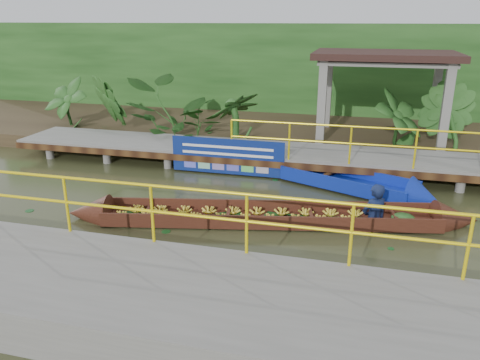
# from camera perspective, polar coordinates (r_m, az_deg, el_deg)

# --- Properties ---
(ground) EXTENTS (80.00, 80.00, 0.00)m
(ground) POSITION_cam_1_polar(r_m,az_deg,el_deg) (10.69, 0.51, -3.99)
(ground) COLOR #32361B
(ground) RESTS_ON ground
(land_strip) EXTENTS (30.00, 8.00, 0.45)m
(land_strip) POSITION_cam_1_polar(r_m,az_deg,el_deg) (17.65, 6.47, 6.01)
(land_strip) COLOR #35291A
(land_strip) RESTS_ON ground
(far_dock) EXTENTS (16.00, 2.06, 1.66)m
(far_dock) POSITION_cam_1_polar(r_m,az_deg,el_deg) (13.69, 4.09, 3.32)
(far_dock) COLOR slate
(far_dock) RESTS_ON ground
(near_dock) EXTENTS (18.00, 2.40, 1.73)m
(near_dock) POSITION_cam_1_polar(r_m,az_deg,el_deg) (6.75, 0.08, -16.12)
(near_dock) COLOR slate
(near_dock) RESTS_ON ground
(pavilion) EXTENTS (4.40, 3.00, 3.00)m
(pavilion) POSITION_cam_1_polar(r_m,az_deg,el_deg) (15.91, 17.21, 13.34)
(pavilion) COLOR slate
(pavilion) RESTS_ON ground
(foliage_backdrop) EXTENTS (30.00, 0.80, 4.00)m
(foliage_backdrop) POSITION_cam_1_polar(r_m,az_deg,el_deg) (19.80, 7.75, 12.60)
(foliage_backdrop) COLOR #183F14
(foliage_backdrop) RESTS_ON ground
(vendor_boat) EXTENTS (8.84, 2.66, 2.05)m
(vendor_boat) POSITION_cam_1_polar(r_m,az_deg,el_deg) (10.15, 5.57, -3.89)
(vendor_boat) COLOR #35170E
(vendor_boat) RESTS_ON ground
(moored_blue_boat) EXTENTS (4.08, 2.50, 0.96)m
(moored_blue_boat) POSITION_cam_1_polar(r_m,az_deg,el_deg) (12.07, 17.11, -1.23)
(moored_blue_boat) COLOR #0E239A
(moored_blue_boat) RESTS_ON ground
(blue_banner) EXTENTS (3.22, 0.04, 1.01)m
(blue_banner) POSITION_cam_1_polar(r_m,az_deg,el_deg) (13.03, -1.57, 2.90)
(blue_banner) COLOR navy
(blue_banner) RESTS_ON ground
(tropical_plants) EXTENTS (14.23, 1.23, 1.54)m
(tropical_plants) POSITION_cam_1_polar(r_m,az_deg,el_deg) (15.68, -0.99, 8.19)
(tropical_plants) COLOR #183F14
(tropical_plants) RESTS_ON ground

